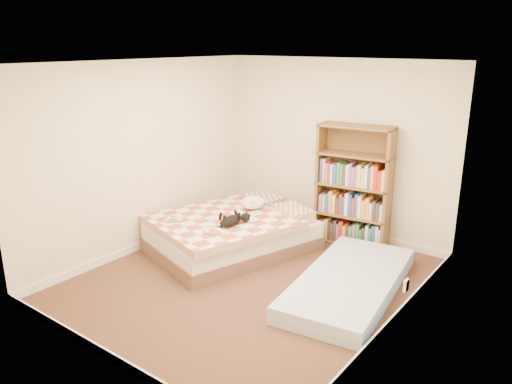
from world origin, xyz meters
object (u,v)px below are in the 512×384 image
Objects in this scene: white_dog at (253,203)px; bookshelf at (353,202)px; floor_mattress at (349,283)px; bed at (234,232)px; black_cat at (233,220)px.

bookshelf is at bearing 62.85° from white_dog.
bookshelf reaches higher than floor_mattress.
bookshelf is 0.77× the size of floor_mattress.
bed is 0.47m from black_cat.
black_cat is 0.69m from white_dog.
bookshelf is at bearing 83.06° from black_cat.
bed is at bearing 167.85° from floor_mattress.
bed is at bearing -67.68° from white_dog.
bed is 1.43× the size of bookshelf.
floor_mattress is 3.37× the size of black_cat.
floor_mattress is at bearing 11.53° from white_dog.
black_cat is at bearing 177.70° from floor_mattress.
bookshelf is (1.16, 1.17, 0.35)m from bed.
bed reaches higher than floor_mattress.
bed is at bearing -141.68° from bookshelf.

